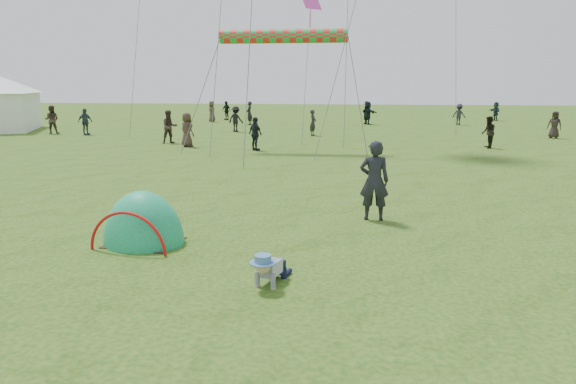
# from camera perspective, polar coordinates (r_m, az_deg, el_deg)

# --- Properties ---
(ground) EXTENTS (140.00, 140.00, 0.00)m
(ground) POSITION_cam_1_polar(r_m,az_deg,el_deg) (8.75, -2.45, -9.34)
(ground) COLOR #1A4411
(crawling_toddler) EXTENTS (0.73, 0.88, 0.58)m
(crawling_toddler) POSITION_cam_1_polar(r_m,az_deg,el_deg) (8.31, -2.14, -8.39)
(crawling_toddler) COLOR black
(crawling_toddler) RESTS_ON ground
(popup_tent) EXTENTS (1.83, 1.58, 2.16)m
(popup_tent) POSITION_cam_1_polar(r_m,az_deg,el_deg) (10.87, -15.68, -5.48)
(popup_tent) COLOR #0F8145
(popup_tent) RESTS_ON ground
(standing_adult) EXTENTS (0.69, 0.46, 1.89)m
(standing_adult) POSITION_cam_1_polar(r_m,az_deg,el_deg) (12.17, 9.56, 1.25)
(standing_adult) COLOR black
(standing_adult) RESTS_ON ground
(crowd_person_0) EXTENTS (0.49, 0.69, 1.78)m
(crowd_person_0) POSITION_cam_1_polar(r_m,az_deg,el_deg) (39.88, -4.32, 8.72)
(crowd_person_0) COLOR black
(crowd_person_0) RESTS_ON ground
(crowd_person_1) EXTENTS (0.63, 0.79, 1.58)m
(crowd_person_1) POSITION_cam_1_polar(r_m,az_deg,el_deg) (27.31, 21.38, 6.20)
(crowd_person_1) COLOR black
(crowd_person_1) RESTS_ON ground
(crowd_person_2) EXTENTS (0.81, 1.03, 1.63)m
(crowd_person_2) POSITION_cam_1_polar(r_m,az_deg,el_deg) (34.43, -21.62, 7.27)
(crowd_person_2) COLOR #2D3D44
(crowd_person_2) RESTS_ON ground
(crowd_person_3) EXTENTS (1.23, 0.96, 1.67)m
(crowd_person_3) POSITION_cam_1_polar(r_m,az_deg,el_deg) (34.31, -5.81, 8.07)
(crowd_person_3) COLOR black
(crowd_person_3) RESTS_ON ground
(crowd_person_4) EXTENTS (0.88, 0.99, 1.71)m
(crowd_person_4) POSITION_cam_1_polar(r_m,az_deg,el_deg) (43.38, -8.44, 8.85)
(crowd_person_4) COLOR #44392A
(crowd_person_4) RESTS_ON ground
(crowd_person_5) EXTENTS (1.39, 1.63, 1.77)m
(crowd_person_5) POSITION_cam_1_polar(r_m,az_deg,el_deg) (40.59, 8.87, 8.67)
(crowd_person_5) COLOR black
(crowd_person_5) RESTS_ON ground
(crowd_person_6) EXTENTS (0.50, 0.65, 1.58)m
(crowd_person_6) POSITION_cam_1_polar(r_m,az_deg,el_deg) (31.62, 2.79, 7.70)
(crowd_person_6) COLOR #26262A
(crowd_person_6) RESTS_ON ground
(crowd_person_7) EXTENTS (1.08, 1.03, 1.75)m
(crowd_person_7) POSITION_cam_1_polar(r_m,az_deg,el_deg) (28.32, -13.02, 7.07)
(crowd_person_7) COLOR #392D25
(crowd_person_7) RESTS_ON ground
(crowd_person_8) EXTENTS (1.02, 0.85, 1.63)m
(crowd_person_8) POSITION_cam_1_polar(r_m,az_deg,el_deg) (45.27, -6.87, 8.97)
(crowd_person_8) COLOR black
(crowd_person_8) RESTS_ON ground
(crowd_person_10) EXTENTS (0.92, 0.84, 1.58)m
(crowd_person_10) POSITION_cam_1_polar(r_m,az_deg,el_deg) (33.82, 27.50, 6.64)
(crowd_person_10) COLOR black
(crowd_person_10) RESTS_ON ground
(crowd_person_11) EXTENTS (0.85, 1.55, 1.59)m
(crowd_person_11) POSITION_cam_1_polar(r_m,az_deg,el_deg) (47.59, 22.07, 8.31)
(crowd_person_11) COLOR #1D2D32
(crowd_person_11) RESTS_ON ground
(crowd_person_12) EXTENTS (0.57, 0.73, 1.78)m
(crowd_person_12) POSITION_cam_1_polar(r_m,az_deg,el_deg) (40.88, 8.63, 8.70)
(crowd_person_12) COLOR black
(crowd_person_12) RESTS_ON ground
(crowd_person_13) EXTENTS (1.00, 0.87, 1.78)m
(crowd_person_13) POSITION_cam_1_polar(r_m,az_deg,el_deg) (36.00, -24.76, 7.31)
(crowd_person_13) COLOR #3C2E29
(crowd_person_13) RESTS_ON ground
(crowd_person_14) EXTENTS (0.95, 0.92, 1.59)m
(crowd_person_14) POSITION_cam_1_polar(r_m,az_deg,el_deg) (24.63, -3.64, 6.46)
(crowd_person_14) COLOR black
(crowd_person_14) RESTS_ON ground
(crowd_person_15) EXTENTS (1.19, 1.08, 1.60)m
(crowd_person_15) POSITION_cam_1_polar(r_m,az_deg,el_deg) (41.89, 18.48, 8.18)
(crowd_person_15) COLOR #25252C
(crowd_person_15) RESTS_ON ground
(crowd_person_16) EXTENTS (1.00, 0.93, 1.71)m
(crowd_person_16) POSITION_cam_1_polar(r_m,az_deg,el_deg) (26.55, -11.16, 6.79)
(crowd_person_16) COLOR #3E2E24
(crowd_person_16) RESTS_ON ground
(rainbow_tube_kite) EXTENTS (5.95, 0.64, 0.64)m
(rainbow_tube_kite) POSITION_cam_1_polar(r_m,az_deg,el_deg) (24.82, -0.52, 16.92)
(rainbow_tube_kite) COLOR red
(diamond_kite_5) EXTENTS (1.32, 1.32, 1.07)m
(diamond_kite_5) POSITION_cam_1_polar(r_m,az_deg,el_deg) (32.01, 2.53, 20.52)
(diamond_kite_5) COLOR #E444BD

